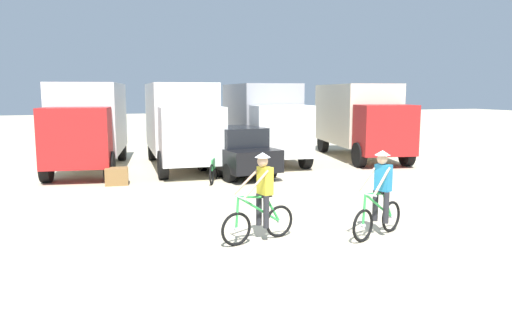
{
  "coord_description": "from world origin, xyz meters",
  "views": [
    {
      "loc": [
        -4.47,
        -8.68,
        3.02
      ],
      "look_at": [
        -0.04,
        4.18,
        1.1
      ],
      "focal_mm": 34.05,
      "sensor_mm": 36.0,
      "label": 1
    }
  ],
  "objects_px": {
    "box_truck_white_box": "(181,120)",
    "cyclist_cowboy_hat": "(380,197)",
    "supply_crate": "(117,176)",
    "box_truck_cream_rv": "(360,117)",
    "cyclist_orange_shirt": "(261,200)",
    "box_truck_grey_hauler": "(263,118)",
    "sedan_parked": "(235,151)",
    "bicycle_spare": "(214,170)",
    "box_truck_avon_van": "(89,121)"
  },
  "relations": [
    {
      "from": "box_truck_grey_hauler",
      "to": "sedan_parked",
      "type": "distance_m",
      "value": 4.14
    },
    {
      "from": "sedan_parked",
      "to": "supply_crate",
      "type": "distance_m",
      "value": 4.29
    },
    {
      "from": "bicycle_spare",
      "to": "box_truck_cream_rv",
      "type": "bearing_deg",
      "value": 25.48
    },
    {
      "from": "box_truck_white_box",
      "to": "sedan_parked",
      "type": "relative_size",
      "value": 1.56
    },
    {
      "from": "box_truck_white_box",
      "to": "bicycle_spare",
      "type": "xyz_separation_m",
      "value": [
        0.4,
        -3.71,
        -1.48
      ]
    },
    {
      "from": "cyclist_cowboy_hat",
      "to": "supply_crate",
      "type": "bearing_deg",
      "value": 122.42
    },
    {
      "from": "box_truck_grey_hauler",
      "to": "box_truck_cream_rv",
      "type": "distance_m",
      "value": 4.5
    },
    {
      "from": "box_truck_white_box",
      "to": "bicycle_spare",
      "type": "bearing_deg",
      "value": -83.82
    },
    {
      "from": "cyclist_orange_shirt",
      "to": "box_truck_cream_rv",
      "type": "bearing_deg",
      "value": 50.79
    },
    {
      "from": "sedan_parked",
      "to": "box_truck_cream_rv",
      "type": "bearing_deg",
      "value": 21.2
    },
    {
      "from": "box_truck_white_box",
      "to": "sedan_parked",
      "type": "bearing_deg",
      "value": -60.48
    },
    {
      "from": "bicycle_spare",
      "to": "supply_crate",
      "type": "bearing_deg",
      "value": 170.36
    },
    {
      "from": "box_truck_grey_hauler",
      "to": "sedan_parked",
      "type": "height_order",
      "value": "box_truck_grey_hauler"
    },
    {
      "from": "box_truck_cream_rv",
      "to": "cyclist_cowboy_hat",
      "type": "xyz_separation_m",
      "value": [
        -6.01,
        -10.88,
        -1.03
      ]
    },
    {
      "from": "cyclist_cowboy_hat",
      "to": "box_truck_cream_rv",
      "type": "bearing_deg",
      "value": 61.08
    },
    {
      "from": "box_truck_white_box",
      "to": "cyclist_orange_shirt",
      "type": "height_order",
      "value": "box_truck_white_box"
    },
    {
      "from": "bicycle_spare",
      "to": "box_truck_avon_van",
      "type": "bearing_deg",
      "value": 132.45
    },
    {
      "from": "box_truck_cream_rv",
      "to": "cyclist_orange_shirt",
      "type": "bearing_deg",
      "value": -129.21
    },
    {
      "from": "sedan_parked",
      "to": "cyclist_cowboy_hat",
      "type": "xyz_separation_m",
      "value": [
        0.69,
        -8.28,
        -0.04
      ]
    },
    {
      "from": "box_truck_avon_van",
      "to": "box_truck_white_box",
      "type": "height_order",
      "value": "same"
    },
    {
      "from": "box_truck_avon_van",
      "to": "sedan_parked",
      "type": "relative_size",
      "value": 1.6
    },
    {
      "from": "box_truck_cream_rv",
      "to": "cyclist_cowboy_hat",
      "type": "height_order",
      "value": "box_truck_cream_rv"
    },
    {
      "from": "box_truck_white_box",
      "to": "box_truck_cream_rv",
      "type": "xyz_separation_m",
      "value": [
        8.18,
        -0.0,
        0.0
      ]
    },
    {
      "from": "box_truck_avon_van",
      "to": "box_truck_white_box",
      "type": "bearing_deg",
      "value": -9.4
    },
    {
      "from": "box_truck_avon_van",
      "to": "box_truck_grey_hauler",
      "type": "height_order",
      "value": "same"
    },
    {
      "from": "sedan_parked",
      "to": "box_truck_grey_hauler",
      "type": "bearing_deg",
      "value": 55.74
    },
    {
      "from": "cyclist_orange_shirt",
      "to": "bicycle_spare",
      "type": "relative_size",
      "value": 1.12
    },
    {
      "from": "sedan_parked",
      "to": "supply_crate",
      "type": "bearing_deg",
      "value": -172.24
    },
    {
      "from": "box_truck_grey_hauler",
      "to": "cyclist_orange_shirt",
      "type": "distance_m",
      "value": 11.86
    },
    {
      "from": "sedan_parked",
      "to": "supply_crate",
      "type": "relative_size",
      "value": 6.09
    },
    {
      "from": "cyclist_cowboy_hat",
      "to": "supply_crate",
      "type": "xyz_separation_m",
      "value": [
        -4.9,
        7.71,
        -0.57
      ]
    },
    {
      "from": "box_truck_cream_rv",
      "to": "cyclist_cowboy_hat",
      "type": "bearing_deg",
      "value": -118.92
    },
    {
      "from": "box_truck_avon_van",
      "to": "cyclist_orange_shirt",
      "type": "distance_m",
      "value": 11.49
    },
    {
      "from": "cyclist_orange_shirt",
      "to": "supply_crate",
      "type": "height_order",
      "value": "cyclist_orange_shirt"
    },
    {
      "from": "box_truck_white_box",
      "to": "box_truck_avon_van",
      "type": "bearing_deg",
      "value": 170.6
    },
    {
      "from": "box_truck_cream_rv",
      "to": "sedan_parked",
      "type": "bearing_deg",
      "value": -158.8
    },
    {
      "from": "box_truck_white_box",
      "to": "supply_crate",
      "type": "height_order",
      "value": "box_truck_white_box"
    },
    {
      "from": "box_truck_white_box",
      "to": "cyclist_orange_shirt",
      "type": "relative_size",
      "value": 3.77
    },
    {
      "from": "cyclist_cowboy_hat",
      "to": "supply_crate",
      "type": "height_order",
      "value": "cyclist_cowboy_hat"
    },
    {
      "from": "cyclist_cowboy_hat",
      "to": "supply_crate",
      "type": "relative_size",
      "value": 2.52
    },
    {
      "from": "box_truck_white_box",
      "to": "box_truck_grey_hauler",
      "type": "relative_size",
      "value": 0.99
    },
    {
      "from": "box_truck_grey_hauler",
      "to": "cyclist_cowboy_hat",
      "type": "height_order",
      "value": "box_truck_grey_hauler"
    },
    {
      "from": "box_truck_grey_hauler",
      "to": "cyclist_orange_shirt",
      "type": "bearing_deg",
      "value": -109.95
    },
    {
      "from": "box_truck_white_box",
      "to": "cyclist_cowboy_hat",
      "type": "height_order",
      "value": "box_truck_white_box"
    },
    {
      "from": "box_truck_avon_van",
      "to": "cyclist_cowboy_hat",
      "type": "bearing_deg",
      "value": -63.61
    },
    {
      "from": "box_truck_cream_rv",
      "to": "bicycle_spare",
      "type": "height_order",
      "value": "box_truck_cream_rv"
    },
    {
      "from": "cyclist_orange_shirt",
      "to": "box_truck_avon_van",
      "type": "bearing_deg",
      "value": 106.4
    },
    {
      "from": "box_truck_white_box",
      "to": "sedan_parked",
      "type": "xyz_separation_m",
      "value": [
        1.47,
        -2.6,
        -0.99
      ]
    },
    {
      "from": "sedan_parked",
      "to": "cyclist_orange_shirt",
      "type": "relative_size",
      "value": 2.42
    },
    {
      "from": "box_truck_white_box",
      "to": "bicycle_spare",
      "type": "relative_size",
      "value": 4.22
    }
  ]
}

